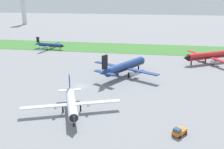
% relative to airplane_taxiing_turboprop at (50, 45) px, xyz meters
% --- Properties ---
extents(ground_plane, '(600.00, 600.00, 0.00)m').
position_rel_airplane_taxiing_turboprop_xyz_m(ground_plane, '(34.13, -56.21, -2.40)').
color(ground_plane, gray).
extents(grass_taxiway_strip, '(360.00, 28.00, 0.08)m').
position_rel_airplane_taxiing_turboprop_xyz_m(grass_taxiway_strip, '(34.13, 9.64, -2.36)').
color(grass_taxiway_strip, '#3D7533').
rests_on(grass_taxiway_strip, ground_plane).
extents(airplane_taxiing_turboprop, '(18.71, 21.77, 6.55)m').
position_rel_airplane_taxiing_turboprop_xyz_m(airplane_taxiing_turboprop, '(0.00, 0.00, 0.00)').
color(airplane_taxiing_turboprop, navy).
rests_on(airplane_taxiing_turboprop, ground_plane).
extents(airplane_parked_jet_far, '(24.46, 24.44, 9.73)m').
position_rel_airplane_taxiing_turboprop_xyz_m(airplane_parked_jet_far, '(82.19, -16.93, 1.11)').
color(airplane_parked_jet_far, red).
rests_on(airplane_parked_jet_far, ground_plane).
extents(airplane_foreground_turboprop, '(25.11, 21.75, 7.88)m').
position_rel_airplane_taxiing_turboprop_xyz_m(airplane_foreground_turboprop, '(37.59, -76.35, 0.49)').
color(airplane_foreground_turboprop, silver).
rests_on(airplane_foreground_turboprop, ground_plane).
extents(airplane_midfield_jet, '(26.49, 26.46, 10.34)m').
position_rel_airplane_taxiing_turboprop_xyz_m(airplane_midfield_jet, '(47.43, -41.94, 1.33)').
color(airplane_midfield_jet, navy).
rests_on(airplane_midfield_jet, ground_plane).
extents(pushback_tug_midfield, '(3.60, 3.96, 1.95)m').
position_rel_airplane_taxiing_turboprop_xyz_m(pushback_tug_midfield, '(64.98, -83.38, -1.48)').
color(pushback_tug_midfield, orange).
rests_on(pushback_tug_midfield, ground_plane).
extents(control_tower, '(8.00, 8.00, 30.12)m').
position_rel_airplane_taxiing_turboprop_xyz_m(control_tower, '(-70.14, 106.97, 15.73)').
color(control_tower, silver).
rests_on(control_tower, ground_plane).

